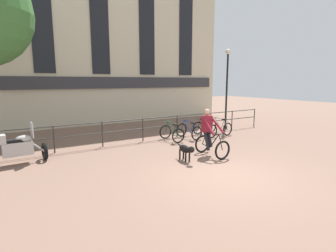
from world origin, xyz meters
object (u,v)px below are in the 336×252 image
Objects in this scene: parked_bicycle_near_lamp at (172,133)px; street_lamp at (227,85)px; cyclist_with_bike at (210,135)px; parked_bicycle_mid_right at (205,129)px; parked_motorcycle at (17,148)px; parked_bicycle_mid_left at (189,131)px; dog at (186,150)px; parked_bicycle_far_end at (220,127)px.

street_lamp reaches higher than parked_bicycle_near_lamp.
parked_bicycle_mid_right is (2.05, 2.70, -0.41)m from cyclist_with_bike.
parked_motorcycle is at bearing 0.84° from parked_bicycle_near_lamp.
cyclist_with_bike reaches higher than parked_bicycle_mid_left.
cyclist_with_bike is 1.60× the size of dog.
parked_bicycle_near_lamp and parked_bicycle_far_end have the same top height.
street_lamp is at bearing -159.51° from parked_bicycle_mid_right.
parked_motorcycle is 1.50× the size of parked_bicycle_mid_left.
street_lamp is (3.24, 0.89, 2.12)m from parked_bicycle_mid_left.
parked_bicycle_mid_left is (7.11, 0.19, -0.20)m from parked_motorcycle.
dog is 4.31m from parked_bicycle_mid_right.
parked_bicycle_near_lamp is 1.00× the size of parked_bicycle_mid_right.
dog is at bearing -122.76° from parked_motorcycle.
parked_bicycle_mid_left is at bearing 179.10° from parked_bicycle_near_lamp.
cyclist_with_bike is at bearing 12.61° from dog.
parked_motorcycle is 9.07m from parked_bicycle_far_end.
parked_bicycle_mid_right is 0.95× the size of parked_bicycle_far_end.
parked_motorcycle reaches higher than parked_bicycle_mid_left.
dog is at bearing 65.09° from parked_bicycle_near_lamp.
cyclist_with_bike reaches higher than parked_motorcycle.
parked_bicycle_mid_left is at bearing 56.65° from dog.
parked_motorcycle is 7.12m from parked_bicycle_mid_left.
cyclist_with_bike is at bearing 61.91° from parked_bicycle_mid_left.
parked_bicycle_mid_right is at bearing -6.29° from parked_bicycle_far_end.
cyclist_with_bike reaches higher than parked_bicycle_far_end.
parked_bicycle_near_lamp is (0.10, 2.70, -0.41)m from cyclist_with_bike.
cyclist_with_bike is 1.52× the size of parked_bicycle_near_lamp.
street_lamp is (5.49, 3.74, 2.06)m from dog.
cyclist_with_bike is 6.54m from parked_motorcycle.
dog is 0.24× the size of street_lamp.
cyclist_with_bike reaches higher than parked_bicycle_mid_right.
parked_bicycle_far_end reaches higher than dog.
parked_bicycle_mid_left is 1.95m from parked_bicycle_far_end.
parked_bicycle_near_lamp is (6.13, 0.19, -0.20)m from parked_motorcycle.
dog is 0.90× the size of parked_bicycle_far_end.
parked_bicycle_mid_left is at bearing -92.49° from parked_motorcycle.
parked_bicycle_mid_left is (1.07, 2.70, -0.41)m from cyclist_with_bike.
parked_bicycle_far_end is (4.20, 2.86, -0.05)m from dog.
parked_bicycle_far_end is at bearing 179.09° from parked_bicycle_mid_right.
parked_bicycle_near_lamp is 1.95m from parked_bicycle_mid_right.
parked_bicycle_mid_right reaches higher than dog.
parked_bicycle_mid_left is (0.98, 0.00, 0.00)m from parked_bicycle_near_lamp.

